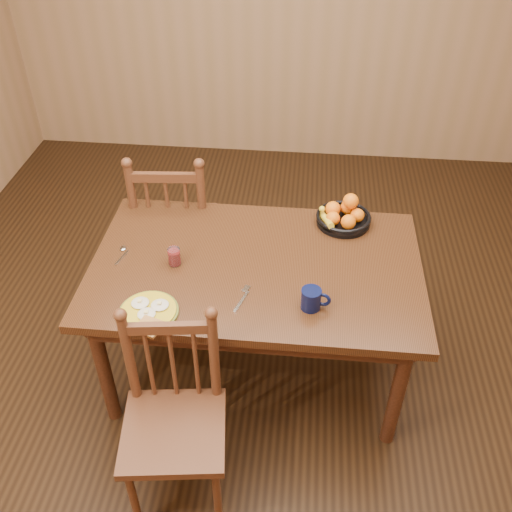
# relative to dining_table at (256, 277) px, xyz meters

# --- Properties ---
(room) EXTENTS (4.52, 5.02, 2.72)m
(room) POSITION_rel_dining_table_xyz_m (0.00, 0.00, 0.68)
(room) COLOR black
(room) RESTS_ON ground
(dining_table) EXTENTS (1.60, 1.00, 0.75)m
(dining_table) POSITION_rel_dining_table_xyz_m (0.00, 0.00, 0.00)
(dining_table) COLOR black
(dining_table) RESTS_ON ground
(chair_far) EXTENTS (0.50, 0.48, 1.02)m
(chair_far) POSITION_rel_dining_table_xyz_m (-0.55, 0.60, -0.17)
(chair_far) COLOR #432314
(chair_far) RESTS_ON ground
(chair_near) EXTENTS (0.48, 0.46, 0.95)m
(chair_near) POSITION_rel_dining_table_xyz_m (-0.28, -0.72, -0.20)
(chair_near) COLOR #432314
(chair_near) RESTS_ON ground
(breakfast_plate) EXTENTS (0.26, 0.30, 0.04)m
(breakfast_plate) POSITION_rel_dining_table_xyz_m (-0.43, -0.39, 0.10)
(breakfast_plate) COLOR #59601E
(breakfast_plate) RESTS_ON dining_table
(fork) EXTENTS (0.06, 0.18, 0.00)m
(fork) POSITION_rel_dining_table_xyz_m (-0.04, -0.24, 0.09)
(fork) COLOR silver
(fork) RESTS_ON dining_table
(spoon) EXTENTS (0.05, 0.16, 0.01)m
(spoon) POSITION_rel_dining_table_xyz_m (-0.67, 0.03, 0.09)
(spoon) COLOR silver
(spoon) RESTS_ON dining_table
(coffee_mug) EXTENTS (0.13, 0.09, 0.10)m
(coffee_mug) POSITION_rel_dining_table_xyz_m (0.27, -0.27, 0.14)
(coffee_mug) COLOR black
(coffee_mug) RESTS_ON dining_table
(juice_glass) EXTENTS (0.06, 0.06, 0.09)m
(juice_glass) POSITION_rel_dining_table_xyz_m (-0.39, -0.04, 0.13)
(juice_glass) COLOR silver
(juice_glass) RESTS_ON dining_table
(fruit_bowl) EXTENTS (0.29, 0.29, 0.17)m
(fruit_bowl) POSITION_rel_dining_table_xyz_m (0.42, 0.38, 0.13)
(fruit_bowl) COLOR black
(fruit_bowl) RESTS_ON dining_table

